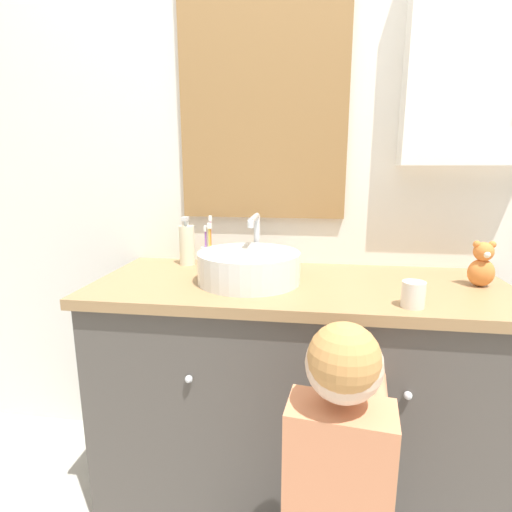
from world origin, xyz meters
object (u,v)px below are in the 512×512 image
Objects in this scene: toothbrush_holder at (209,253)px; drinking_cup at (413,294)px; child_figure at (339,482)px; teddy_bear at (482,265)px; sink_basin at (249,266)px; soap_dispenser at (187,244)px.

drinking_cup is at bearing -30.15° from toothbrush_holder.
drinking_cup is (0.21, 0.33, 0.36)m from child_figure.
teddy_bear is 0.37m from drinking_cup.
soap_dispenser is (-0.29, 0.21, 0.03)m from sink_basin.
toothbrush_holder is at bearing 170.37° from teddy_bear.
child_figure is (0.49, -0.74, -0.37)m from toothbrush_holder.
toothbrush_holder is (-0.20, 0.22, -0.01)m from sink_basin.
soap_dispenser is at bearing 143.88° from sink_basin.
toothbrush_holder is at bearing 149.85° from drinking_cup.
soap_dispenser is at bearing 128.42° from child_figure.
teddy_bear is (0.48, 0.57, 0.40)m from child_figure.
toothbrush_holder is 1.01× the size of soap_dispenser.
toothbrush_holder reaches higher than teddy_bear.
teddy_bear is at bearing -9.63° from toothbrush_holder.
child_figure is 0.85m from teddy_bear.
teddy_bear reaches higher than drinking_cup.
soap_dispenser is at bearing 153.03° from drinking_cup.
soap_dispenser is (-0.09, -0.01, 0.03)m from toothbrush_holder.
sink_basin is 5.35× the size of drinking_cup.
sink_basin is 2.02× the size of toothbrush_holder.
sink_basin is 0.78m from teddy_bear.
soap_dispenser is 0.89m from drinking_cup.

